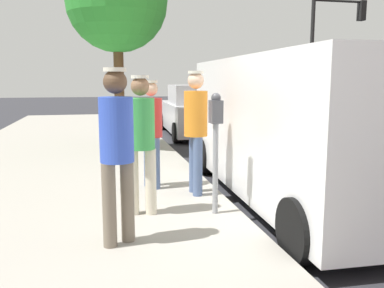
# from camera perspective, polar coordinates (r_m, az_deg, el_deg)

# --- Properties ---
(ground_plane) EXTENTS (80.00, 80.00, 0.00)m
(ground_plane) POSITION_cam_1_polar(r_m,az_deg,el_deg) (5.69, 17.32, -10.33)
(ground_plane) COLOR #2D2D33
(sidewalk_slab) EXTENTS (5.00, 32.00, 0.15)m
(sidewalk_slab) POSITION_cam_1_polar(r_m,az_deg,el_deg) (5.01, -20.94, -12.28)
(sidewalk_slab) COLOR #9E998E
(sidewalk_slab) RESTS_ON ground
(parking_meter_near) EXTENTS (0.14, 0.18, 1.52)m
(parking_meter_near) POSITION_cam_1_polar(r_m,az_deg,el_deg) (5.12, 3.28, 1.56)
(parking_meter_near) COLOR gray
(parking_meter_near) RESTS_ON sidewalk_slab
(pedestrian_in_red) EXTENTS (0.34, 0.34, 1.67)m
(pedestrian_in_red) POSITION_cam_1_polar(r_m,az_deg,el_deg) (6.43, -5.61, 2.33)
(pedestrian_in_red) COLOR #4C608C
(pedestrian_in_red) RESTS_ON sidewalk_slab
(pedestrian_in_blue) EXTENTS (0.34, 0.34, 1.80)m
(pedestrian_in_blue) POSITION_cam_1_polar(r_m,az_deg,el_deg) (4.20, -10.29, -0.06)
(pedestrian_in_blue) COLOR #726656
(pedestrian_in_blue) RESTS_ON sidewalk_slab
(pedestrian_in_green) EXTENTS (0.36, 0.34, 1.73)m
(pedestrian_in_green) POSITION_cam_1_polar(r_m,az_deg,el_deg) (5.13, -7.02, 1.13)
(pedestrian_in_green) COLOR beige
(pedestrian_in_green) RESTS_ON sidewalk_slab
(pedestrian_in_orange) EXTENTS (0.34, 0.36, 1.80)m
(pedestrian_in_orange) POSITION_cam_1_polar(r_m,az_deg,el_deg) (6.02, 0.52, 2.78)
(pedestrian_in_orange) COLOR #4C608C
(pedestrian_in_orange) RESTS_ON sidewalk_slab
(parked_van) EXTENTS (2.23, 5.25, 2.15)m
(parked_van) POSITION_cam_1_polar(r_m,az_deg,el_deg) (6.39, 14.40, 2.52)
(parked_van) COLOR white
(parked_van) RESTS_ON ground
(parked_sedan_behind) EXTENTS (2.08, 4.46, 1.65)m
(parked_sedan_behind) POSITION_cam_1_polar(r_m,az_deg,el_deg) (13.70, 0.45, 4.35)
(parked_sedan_behind) COLOR #BCBCC1
(parked_sedan_behind) RESTS_ON ground
(traffic_light_corner) EXTENTS (2.48, 0.42, 5.20)m
(traffic_light_corner) POSITION_cam_1_polar(r_m,az_deg,el_deg) (18.58, 18.52, 13.64)
(traffic_light_corner) COLOR black
(traffic_light_corner) RESTS_ON ground
(street_tree) EXTENTS (2.39, 2.39, 4.70)m
(street_tree) POSITION_cam_1_polar(r_m,az_deg,el_deg) (10.44, -10.28, 18.67)
(street_tree) COLOR brown
(street_tree) RESTS_ON sidewalk_slab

